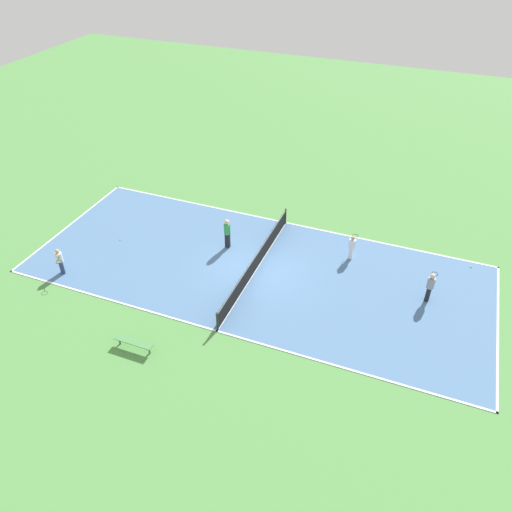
{
  "coord_description": "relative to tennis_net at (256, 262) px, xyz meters",
  "views": [
    {
      "loc": [
        19.28,
        7.6,
        16.43
      ],
      "look_at": [
        0.0,
        0.0,
        0.9
      ],
      "focal_mm": 35.0,
      "sensor_mm": 36.0,
      "label": 1
    }
  ],
  "objects": [
    {
      "name": "tennis_net",
      "position": [
        0.0,
        0.0,
        0.0
      ],
      "size": [
        9.67,
        0.1,
        1.01
      ],
      "color": "black",
      "rests_on": "court_surface"
    },
    {
      "name": "player_baseline_gray",
      "position": [
        -0.8,
        8.68,
        0.42
      ],
      "size": [
        0.97,
        0.47,
        1.64
      ],
      "rotation": [
        0.0,
        0.0,
        2.99
      ],
      "color": "black",
      "rests_on": "court_surface"
    },
    {
      "name": "court_surface",
      "position": [
        0.0,
        0.0,
        -0.53
      ],
      "size": [
        9.87,
        24.03,
        0.02
      ],
      "color": "#4C729E",
      "rests_on": "ground_plane"
    },
    {
      "name": "bench",
      "position": [
        7.17,
        -2.91,
        -0.14
      ],
      "size": [
        0.36,
        1.81,
        0.45
      ],
      "rotation": [
        0.0,
        0.0,
        1.57
      ],
      "color": "#4C8C4C",
      "rests_on": "ground_plane"
    },
    {
      "name": "player_near_white",
      "position": [
        -2.81,
        4.43,
        0.3
      ],
      "size": [
        0.94,
        0.37,
        1.45
      ],
      "rotation": [
        0.0,
        0.0,
        3.11
      ],
      "color": "white",
      "rests_on": "court_surface"
    },
    {
      "name": "player_far_green",
      "position": [
        -1.3,
        -2.22,
        0.53
      ],
      "size": [
        0.37,
        0.37,
        1.8
      ],
      "rotation": [
        0.0,
        0.0,
        4.7
      ],
      "color": "black",
      "rests_on": "court_surface"
    },
    {
      "name": "tennis_ball_far_baseline",
      "position": [
        0.33,
        -8.25,
        -0.48
      ],
      "size": [
        0.07,
        0.07,
        0.07
      ],
      "primitive_type": "sphere",
      "color": "#CCE033",
      "rests_on": "court_surface"
    },
    {
      "name": "player_far_white",
      "position": [
        3.99,
        -9.32,
        0.34
      ],
      "size": [
        0.92,
        0.87,
        1.5
      ],
      "rotation": [
        0.0,
        0.0,
        0.73
      ],
      "color": "navy",
      "rests_on": "court_surface"
    },
    {
      "name": "tennis_ball_near_net",
      "position": [
        -4.36,
        10.62,
        -0.48
      ],
      "size": [
        0.07,
        0.07,
        0.07
      ],
      "primitive_type": "sphere",
      "color": "#CCE033",
      "rests_on": "court_surface"
    },
    {
      "name": "ground_plane",
      "position": [
        0.0,
        0.0,
        -0.54
      ],
      "size": [
        80.0,
        80.0,
        0.0
      ],
      "primitive_type": "plane",
      "color": "#518E47"
    }
  ]
}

